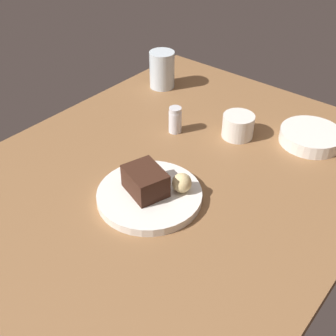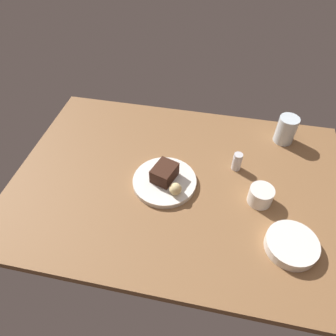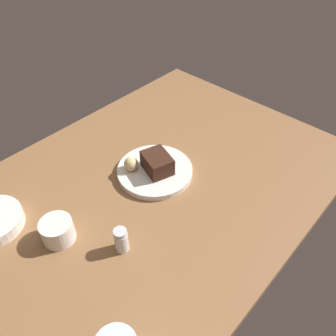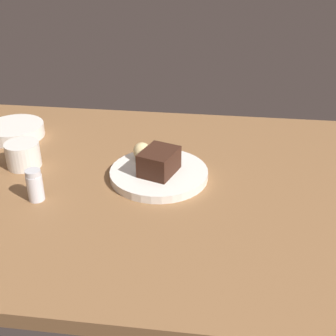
% 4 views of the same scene
% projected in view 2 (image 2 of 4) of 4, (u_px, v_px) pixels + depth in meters
% --- Properties ---
extents(dining_table, '(1.20, 0.84, 0.03)m').
position_uv_depth(dining_table, '(179.00, 183.00, 1.13)').
color(dining_table, brown).
rests_on(dining_table, ground).
extents(dessert_plate, '(0.23, 0.23, 0.02)m').
position_uv_depth(dessert_plate, '(165.00, 181.00, 1.10)').
color(dessert_plate, white).
rests_on(dessert_plate, dining_table).
extents(chocolate_cake_slice, '(0.10, 0.11, 0.05)m').
position_uv_depth(chocolate_cake_slice, '(164.00, 173.00, 1.08)').
color(chocolate_cake_slice, '#381E14').
rests_on(chocolate_cake_slice, dessert_plate).
extents(bread_roll, '(0.04, 0.04, 0.04)m').
position_uv_depth(bread_roll, '(174.00, 189.00, 1.04)').
color(bread_roll, '#DBC184').
rests_on(bread_roll, dessert_plate).
extents(salt_shaker, '(0.03, 0.03, 0.07)m').
position_uv_depth(salt_shaker, '(237.00, 162.00, 1.13)').
color(salt_shaker, silver).
rests_on(salt_shaker, dining_table).
extents(water_glass, '(0.08, 0.08, 0.11)m').
position_uv_depth(water_glass, '(286.00, 130.00, 1.23)').
color(water_glass, silver).
rests_on(water_glass, dining_table).
extents(side_bowl, '(0.16, 0.16, 0.03)m').
position_uv_depth(side_bowl, '(291.00, 245.00, 0.92)').
color(side_bowl, white).
rests_on(side_bowl, dining_table).
extents(coffee_cup, '(0.08, 0.08, 0.06)m').
position_uv_depth(coffee_cup, '(261.00, 195.00, 1.03)').
color(coffee_cup, silver).
rests_on(coffee_cup, dining_table).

